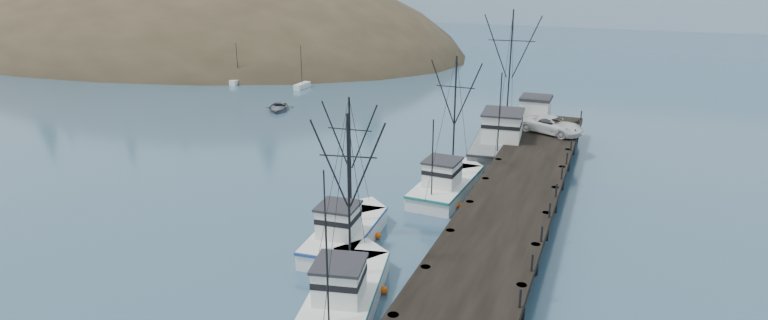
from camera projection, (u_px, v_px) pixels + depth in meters
ground at (241, 270)px, 36.38m from camera, size 400.00×400.00×0.00m
pier at (519, 186)px, 45.07m from camera, size 6.00×44.00×2.00m
headland at (162, 66)px, 133.26m from camera, size 134.80×78.00×51.00m
distant_ridge at (590, 22)px, 182.79m from camera, size 360.00×40.00×26.00m
distant_ridge_far at (446, 13)px, 213.45m from camera, size 180.00×25.00×18.00m
moored_sailboats at (278, 74)px, 97.35m from camera, size 21.24×20.35×6.35m
trawler_near at (347, 290)px, 32.58m from camera, size 5.23×10.67×10.84m
trawler_mid at (347, 232)px, 39.58m from camera, size 3.98×10.02×10.07m
trawler_far at (448, 183)px, 48.14m from camera, size 4.05×10.99×11.27m
work_vessel at (504, 139)px, 58.49m from camera, size 6.21×16.82×13.85m
pier_shed at (535, 110)px, 60.91m from camera, size 3.00×3.20×2.80m
pickup_truck at (552, 125)px, 57.46m from camera, size 6.52×4.85×1.65m
motorboat at (278, 110)px, 74.96m from camera, size 5.24×5.98×1.03m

